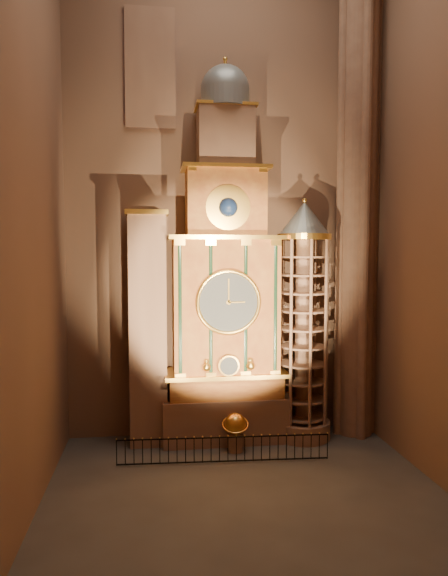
{
  "coord_description": "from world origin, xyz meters",
  "views": [
    {
      "loc": [
        -3.15,
        -17.42,
        8.42
      ],
      "look_at": [
        -0.33,
        3.0,
        6.98
      ],
      "focal_mm": 32.0,
      "sensor_mm": 36.0,
      "label": 1
    }
  ],
  "objects": [
    {
      "name": "iron_railing",
      "position": [
        -0.43,
        2.32,
        0.56
      ],
      "size": [
        8.43,
        0.52,
        1.03
      ],
      "color": "black",
      "rests_on": "floor"
    },
    {
      "name": "celestial_globe",
      "position": [
        0.22,
        3.48,
        0.98
      ],
      "size": [
        1.25,
        1.2,
        1.64
      ],
      "color": "#8C634C",
      "rests_on": "floor"
    },
    {
      "name": "stained_glass_window",
      "position": [
        -3.2,
        5.92,
        16.5
      ],
      "size": [
        2.2,
        0.14,
        5.2
      ],
      "color": "navy",
      "rests_on": "wall_back"
    },
    {
      "name": "wall_back",
      "position": [
        0.0,
        6.0,
        11.0
      ],
      "size": [
        22.0,
        0.0,
        22.0
      ],
      "primitive_type": "plane",
      "rotation": [
        1.57,
        0.0,
        0.0
      ],
      "color": "#855C47",
      "rests_on": "floor"
    },
    {
      "name": "stair_turret",
      "position": [
        3.5,
        4.7,
        5.27
      ],
      "size": [
        2.5,
        2.5,
        10.8
      ],
      "color": "#8C634C",
      "rests_on": "floor"
    },
    {
      "name": "astronomical_clock",
      "position": [
        0.0,
        4.96,
        6.68
      ],
      "size": [
        5.6,
        2.41,
        16.7
      ],
      "color": "#8C634C",
      "rests_on": "floor"
    },
    {
      "name": "wall_left",
      "position": [
        -7.0,
        0.0,
        11.0
      ],
      "size": [
        0.0,
        22.0,
        22.0
      ],
      "primitive_type": "plane",
      "rotation": [
        1.57,
        0.0,
        1.57
      ],
      "color": "#855C47",
      "rests_on": "floor"
    },
    {
      "name": "wall_right",
      "position": [
        7.0,
        0.0,
        11.0
      ],
      "size": [
        0.0,
        22.0,
        22.0
      ],
      "primitive_type": "plane",
      "rotation": [
        1.57,
        0.0,
        -1.57
      ],
      "color": "#855C47",
      "rests_on": "floor"
    },
    {
      "name": "floor",
      "position": [
        0.0,
        0.0,
        0.0
      ],
      "size": [
        14.0,
        14.0,
        0.0
      ],
      "primitive_type": "plane",
      "color": "#383330",
      "rests_on": "ground"
    },
    {
      "name": "portrait_tower",
      "position": [
        -3.4,
        4.98,
        5.15
      ],
      "size": [
        1.8,
        1.6,
        10.2
      ],
      "color": "#8C634C",
      "rests_on": "floor"
    },
    {
      "name": "gothic_pier",
      "position": [
        6.1,
        5.0,
        11.0
      ],
      "size": [
        2.04,
        2.04,
        22.0
      ],
      "color": "#8C634C",
      "rests_on": "floor"
    }
  ]
}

